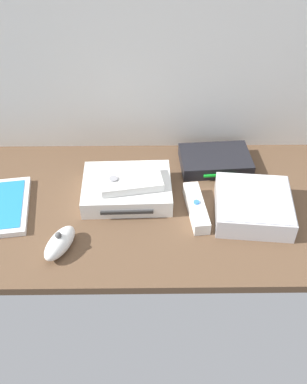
% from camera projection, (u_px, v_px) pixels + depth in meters
% --- Properties ---
extents(ground_plane, '(1.00, 0.48, 0.02)m').
position_uv_depth(ground_plane, '(154.00, 208.00, 1.05)').
color(ground_plane, brown).
rests_on(ground_plane, ground).
extents(back_wall, '(1.10, 0.01, 0.64)m').
position_uv_depth(back_wall, '(152.00, 31.00, 1.01)').
color(back_wall, silver).
rests_on(back_wall, ground).
extents(game_console, '(0.21, 0.17, 0.04)m').
position_uv_depth(game_console, '(127.00, 188.00, 1.05)').
color(game_console, white).
rests_on(game_console, ground_plane).
extents(mini_computer, '(0.19, 0.19, 0.05)m').
position_uv_depth(mini_computer, '(253.00, 205.00, 1.00)').
color(mini_computer, silver).
rests_on(mini_computer, ground_plane).
extents(network_router, '(0.19, 0.13, 0.03)m').
position_uv_depth(network_router, '(215.00, 160.00, 1.14)').
color(network_router, black).
rests_on(network_router, ground_plane).
extents(remote_wand, '(0.05, 0.15, 0.03)m').
position_uv_depth(remote_wand, '(196.00, 207.00, 1.01)').
color(remote_wand, white).
rests_on(remote_wand, ground_plane).
extents(remote_nunchuk, '(0.08, 0.11, 0.05)m').
position_uv_depth(remote_nunchuk, '(60.00, 243.00, 0.92)').
color(remote_nunchuk, white).
rests_on(remote_nunchuk, ground_plane).
extents(remote_classic_pad, '(0.16, 0.10, 0.02)m').
position_uv_depth(remote_classic_pad, '(131.00, 181.00, 1.02)').
color(remote_classic_pad, white).
rests_on(remote_classic_pad, game_console).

